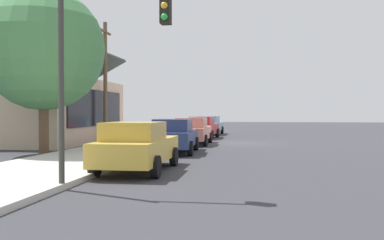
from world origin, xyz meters
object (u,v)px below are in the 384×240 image
Objects in this scene: traffic_light_main at (103,45)px; utility_pole_wooden at (105,80)px; car_coral at (193,131)px; shade_tree at (43,50)px; car_navy at (174,136)px; car_skyblue at (209,125)px; car_mustard at (137,146)px; car_cherry at (203,127)px; fire_hydrant_red at (158,138)px.

utility_pole_wooden is at bearing 20.13° from traffic_light_main.
car_coral is 0.64× the size of shade_tree.
car_navy is 0.97× the size of car_skyblue.
traffic_light_main is at bearing 179.62° from car_coral.
shade_tree is (-1.63, 5.65, 3.90)m from car_navy.
car_mustard is 0.98× the size of car_coral.
utility_pole_wooden is (7.41, -0.15, -0.78)m from shade_tree.
shade_tree is 0.99× the size of utility_pole_wooden.
car_coral is at bearing -39.26° from shade_tree.
traffic_light_main is (-20.92, -0.26, 2.68)m from car_cherry.
car_mustard is 11.61m from car_coral.
shade_tree is at bearing 178.84° from utility_pole_wooden.
car_skyblue is at bearing 4.39° from car_cherry.
car_mustard is 17.52m from car_cherry.
car_navy and car_cherry have the same top height.
car_navy is 8.56m from utility_pole_wooden.
shade_tree is (-12.90, 5.55, 3.90)m from car_cherry.
car_mustard and car_skyblue have the same top height.
utility_pole_wooden is at bearing 23.94° from car_mustard.
car_skyblue reaches higher than fire_hydrant_red.
car_cherry is 0.93× the size of car_skyblue.
shade_tree reaches higher than car_navy.
car_cherry is at bearing -9.61° from fire_hydrant_red.
car_coral is at bearing -3.66° from car_navy.
traffic_light_main is at bearing -159.87° from utility_pole_wooden.
car_mustard reaches higher than fire_hydrant_red.
fire_hydrant_red is (2.98, 1.50, -0.32)m from car_navy.
car_navy is 0.90× the size of traffic_light_main.
car_coral is 0.92× the size of traffic_light_main.
car_mustard is 13.61m from utility_pole_wooden.
shade_tree is 1.43× the size of traffic_light_main.
car_cherry is 0.60× the size of shade_tree.
shade_tree reaches higher than car_mustard.
fire_hydrant_red is at bearing -41.95° from shade_tree.
car_mustard is at bearing -170.63° from fire_hydrant_red.
car_navy is 3.35m from fire_hydrant_red.
utility_pole_wooden is at bearing 40.53° from car_navy.
shade_tree reaches higher than car_skyblue.
traffic_light_main reaches higher than car_cherry.
shade_tree is (4.63, 5.68, 3.89)m from car_mustard.
car_coral is 6.38m from utility_pole_wooden.
car_coral is at bearing -94.44° from utility_pole_wooden.
car_mustard is 0.99× the size of car_navy.
shade_tree is 9.98m from traffic_light_main.
shade_tree is at bearing 50.10° from car_mustard.
car_skyblue is (22.97, 0.23, 0.00)m from car_mustard.
fire_hydrant_red is at bearing 8.65° from car_mustard.
car_mustard and car_cherry have the same top height.
car_skyblue is 13.80m from fire_hydrant_red.
car_coral and car_skyblue have the same top height.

